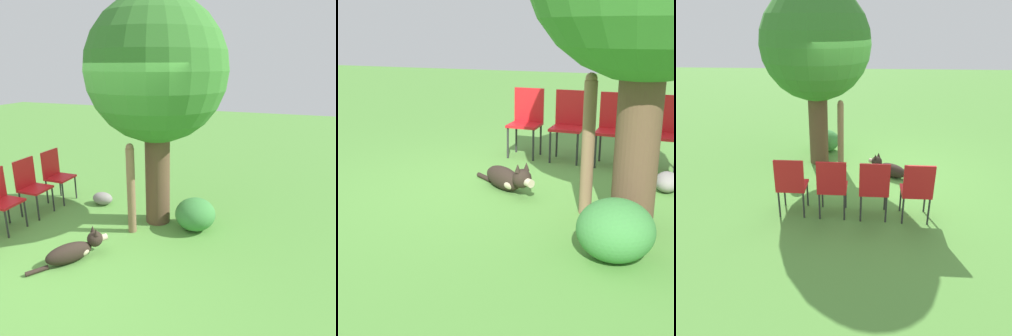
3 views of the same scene
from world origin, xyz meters
TOP-DOWN VIEW (x-y plane):
  - ground_plane at (0.00, 0.00)m, footprint 30.00×30.00m
  - oak_tree at (0.54, 1.33)m, footprint 2.09×2.09m
  - dog at (-0.06, -0.11)m, footprint 0.70×0.93m
  - fence_post at (0.30, 0.86)m, footprint 0.13×0.13m
  - red_chair_1 at (-1.62, 0.23)m, footprint 0.42×0.44m
  - red_chair_2 at (-1.60, 0.86)m, footprint 0.42×0.44m
  - red_chair_3 at (-1.57, 1.49)m, footprint 0.42×0.44m
  - garden_rock at (-0.67, 1.60)m, footprint 0.38×0.27m
  - low_shrub at (1.19, 1.27)m, footprint 0.63×0.63m

SIDE VIEW (x-z plane):
  - ground_plane at x=0.00m, z-range 0.00..0.00m
  - garden_rock at x=-0.67m, z-range 0.00..0.23m
  - dog at x=-0.06m, z-range -0.05..0.35m
  - low_shrub at x=1.19m, z-range 0.00..0.50m
  - red_chair_1 at x=-1.62m, z-range 0.07..1.04m
  - red_chair_2 at x=-1.60m, z-range 0.07..1.04m
  - red_chair_3 at x=-1.57m, z-range 0.07..1.04m
  - fence_post at x=0.30m, z-range 0.01..1.41m
  - oak_tree at x=0.54m, z-range 0.63..4.07m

